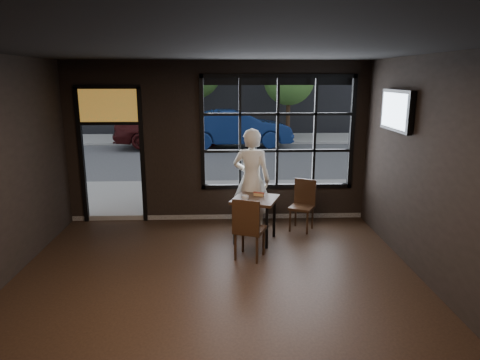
{
  "coord_description": "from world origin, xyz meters",
  "views": [
    {
      "loc": [
        0.12,
        -4.97,
        2.89
      ],
      "look_at": [
        0.4,
        2.2,
        1.15
      ],
      "focal_mm": 32.0,
      "sensor_mm": 36.0,
      "label": 1
    }
  ],
  "objects_px": {
    "cafe_table": "(255,219)",
    "navy_car": "(236,128)",
    "man": "(251,180)",
    "chair_near": "(250,228)"
  },
  "relations": [
    {
      "from": "chair_near",
      "to": "navy_car",
      "type": "distance_m",
      "value": 10.86
    },
    {
      "from": "navy_car",
      "to": "man",
      "type": "bearing_deg",
      "value": 174.97
    },
    {
      "from": "navy_car",
      "to": "cafe_table",
      "type": "bearing_deg",
      "value": 175.11
    },
    {
      "from": "chair_near",
      "to": "navy_car",
      "type": "relative_size",
      "value": 0.23
    },
    {
      "from": "man",
      "to": "navy_car",
      "type": "height_order",
      "value": "man"
    },
    {
      "from": "cafe_table",
      "to": "chair_near",
      "type": "xyz_separation_m",
      "value": [
        -0.14,
        -0.74,
        0.12
      ]
    },
    {
      "from": "cafe_table",
      "to": "man",
      "type": "distance_m",
      "value": 0.83
    },
    {
      "from": "cafe_table",
      "to": "chair_near",
      "type": "bearing_deg",
      "value": -81.06
    },
    {
      "from": "cafe_table",
      "to": "navy_car",
      "type": "distance_m",
      "value": 10.12
    },
    {
      "from": "chair_near",
      "to": "man",
      "type": "height_order",
      "value": "man"
    }
  ]
}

